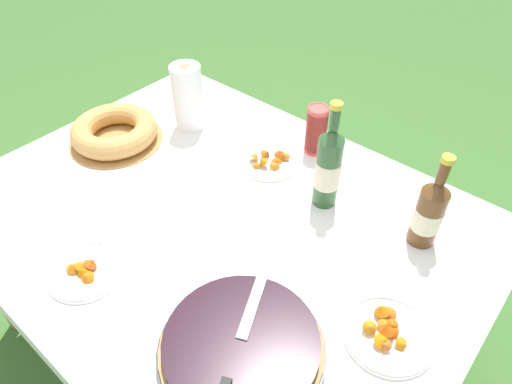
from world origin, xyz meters
TOP-DOWN VIEW (x-y plane):
  - ground_plane at (0.00, 0.00)m, footprint 16.00×16.00m
  - garden_table at (0.00, 0.00)m, footprint 1.53×1.16m
  - tablecloth at (0.00, 0.00)m, footprint 1.54×1.17m
  - berry_tart at (0.36, -0.29)m, footprint 0.38×0.38m
  - serving_knife at (0.37, -0.31)m, footprint 0.18×0.35m
  - bundt_cake at (-0.54, 0.03)m, footprint 0.33×0.33m
  - cup_stack at (0.04, 0.45)m, footprint 0.07×0.07m
  - cider_bottle_green at (0.21, 0.26)m, footprint 0.08×0.08m
  - cider_bottle_amber at (0.51, 0.30)m, footprint 0.08×0.08m
  - snack_plate_near at (-0.11, -0.39)m, footprint 0.21×0.21m
  - snack_plate_left at (0.59, -0.03)m, footprint 0.22×0.22m
  - snack_plate_right at (-0.04, 0.29)m, footprint 0.21×0.21m
  - paper_towel_roll at (-0.41, 0.28)m, footprint 0.11×0.11m

SIDE VIEW (x-z plane):
  - ground_plane at x=0.00m, z-range 0.00..0.00m
  - garden_table at x=0.00m, z-range 0.29..0.99m
  - tablecloth at x=0.00m, z-range 0.63..0.74m
  - snack_plate_near at x=-0.11m, z-range 0.69..0.74m
  - snack_plate_right at x=-0.04m, z-range 0.68..0.75m
  - snack_plate_left at x=0.59m, z-range 0.69..0.74m
  - berry_tart at x=0.36m, z-range 0.70..0.76m
  - bundt_cake at x=-0.54m, z-range 0.70..0.79m
  - serving_knife at x=0.37m, z-range 0.76..0.77m
  - cup_stack at x=0.04m, z-range 0.70..0.88m
  - cider_bottle_amber at x=0.51m, z-range 0.66..0.96m
  - paper_towel_roll at x=-0.41m, z-range 0.70..0.95m
  - cider_bottle_green at x=0.21m, z-range 0.66..1.01m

